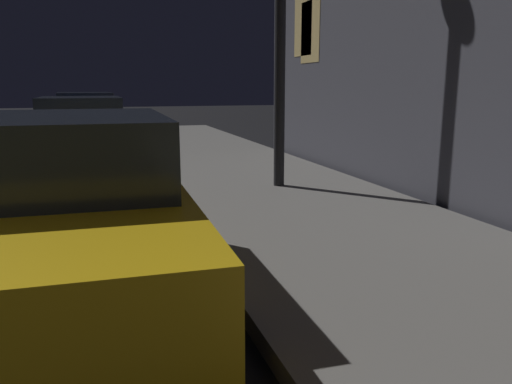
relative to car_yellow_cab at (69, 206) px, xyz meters
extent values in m
cube|color=gold|center=(0.00, 0.00, -0.13)|extent=(1.86, 4.54, 0.64)
cube|color=#1E2328|center=(0.00, -0.01, 0.45)|extent=(1.59, 2.15, 0.56)
cylinder|color=black|center=(0.92, 1.38, -0.37)|extent=(0.24, 0.67, 0.66)
cylinder|color=black|center=(0.85, -1.41, -0.37)|extent=(0.24, 0.67, 0.66)
cube|color=#B7B7BF|center=(0.00, 6.51, -0.13)|extent=(1.75, 4.21, 0.64)
cube|color=#1E2328|center=(0.00, 6.56, 0.45)|extent=(1.54, 2.04, 0.56)
cylinder|color=black|center=(-0.88, 7.82, -0.37)|extent=(0.22, 0.66, 0.66)
cylinder|color=black|center=(0.88, 7.82, -0.37)|extent=(0.22, 0.66, 0.66)
cylinder|color=black|center=(-0.88, 5.21, -0.37)|extent=(0.22, 0.66, 0.66)
cylinder|color=black|center=(0.88, 5.21, -0.37)|extent=(0.22, 0.66, 0.66)
cube|color=navy|center=(0.00, 13.17, -0.13)|extent=(2.03, 4.24, 0.64)
cube|color=#1E2328|center=(0.00, 13.15, 0.45)|extent=(1.72, 2.18, 0.56)
cylinder|color=black|center=(-0.99, 14.43, -0.37)|extent=(0.25, 0.67, 0.66)
cylinder|color=black|center=(0.89, 14.50, -0.37)|extent=(0.25, 0.67, 0.66)
cylinder|color=black|center=(-0.89, 11.85, -0.37)|extent=(0.25, 0.67, 0.66)
cylinder|color=black|center=(0.99, 11.92, -0.37)|extent=(0.25, 0.67, 0.66)
cylinder|color=black|center=(2.89, 2.94, 1.88)|extent=(0.16, 0.16, 4.86)
cube|color=#F2D17F|center=(4.47, 5.81, 2.15)|extent=(0.06, 0.90, 1.20)
cube|color=#F2D17F|center=(4.47, 5.44, 2.00)|extent=(0.06, 0.90, 1.20)
camera|label=1|loc=(0.24, -4.28, 0.95)|focal=35.75mm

